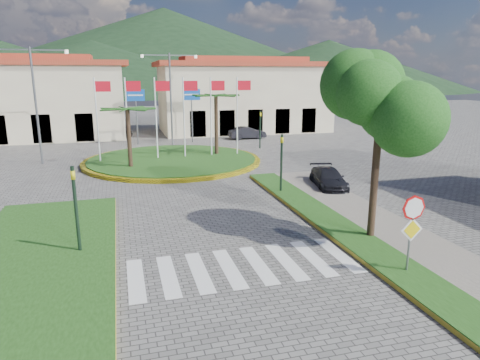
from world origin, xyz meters
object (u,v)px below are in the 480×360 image
object	(u,v)px
car_side_right	(328,178)
deciduous_tree	(381,104)
white_van	(16,135)
car_dark_a	(114,132)
roundabout_island	(173,160)
car_dark_b	(247,133)
stop_sign	(412,222)

from	to	relation	value
car_side_right	deciduous_tree	bearing A→B (deg)	-93.26
white_van	car_dark_a	xyz separation A→B (m)	(9.05, -1.06, 0.09)
roundabout_island	car_dark_b	xyz separation A→B (m)	(8.55, 9.59, 0.43)
deciduous_tree	white_van	distance (m)	37.12
deciduous_tree	white_van	bearing A→B (deg)	120.44
stop_sign	car_dark_b	size ratio (longest dim) A/B	0.73
car_dark_a	car_side_right	world-z (taller)	car_dark_a
white_van	car_dark_b	world-z (taller)	car_dark_b
stop_sign	deciduous_tree	bearing A→B (deg)	78.82
car_dark_b	stop_sign	bearing A→B (deg)	170.96
stop_sign	white_van	world-z (taller)	stop_sign
car_dark_b	car_side_right	size ratio (longest dim) A/B	0.97
stop_sign	deciduous_tree	world-z (taller)	deciduous_tree
deciduous_tree	car_dark_a	bearing A→B (deg)	107.39
car_dark_b	roundabout_island	bearing A→B (deg)	136.28
roundabout_island	white_van	bearing A→B (deg)	131.74
roundabout_island	car_dark_a	world-z (taller)	roundabout_island
stop_sign	car_side_right	size ratio (longest dim) A/B	0.70
car_side_right	white_van	bearing A→B (deg)	142.17
stop_sign	car_side_right	world-z (taller)	stop_sign
white_van	car_side_right	xyz separation A→B (m)	(20.66, -24.35, 0.02)
deciduous_tree	car_dark_a	world-z (taller)	deciduous_tree
car_dark_a	car_side_right	xyz separation A→B (m)	(11.61, -23.29, -0.07)
car_dark_a	roundabout_island	bearing A→B (deg)	-151.87
stop_sign	deciduous_tree	xyz separation A→B (m)	(0.60, 3.04, 3.38)
car_dark_b	car_dark_a	bearing A→B (deg)	70.06
white_van	car_dark_b	distance (m)	22.32
car_dark_a	car_side_right	distance (m)	26.03
white_van	car_dark_a	size ratio (longest dim) A/B	1.05
stop_sign	white_van	bearing A→B (deg)	117.43
white_van	car_side_right	size ratio (longest dim) A/B	1.01
car_dark_a	deciduous_tree	bearing A→B (deg)	-151.21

